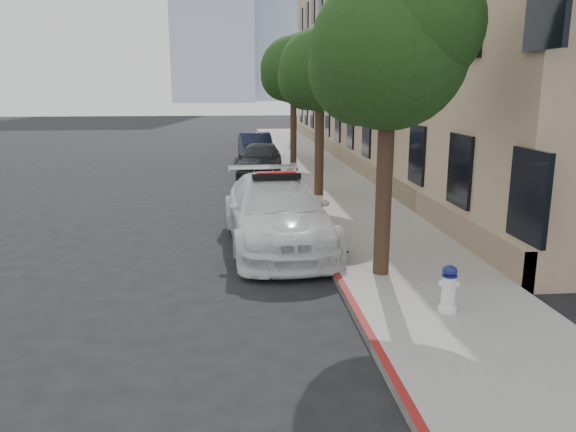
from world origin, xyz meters
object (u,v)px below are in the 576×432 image
at_px(parked_car_far, 256,147).
at_px(fire_hydrant, 449,289).
at_px(traffic_cone, 339,238).
at_px(police_car, 277,212).
at_px(parked_car_mid, 260,159).

bearing_deg(parked_car_far, fire_hydrant, -87.17).
height_order(fire_hydrant, traffic_cone, fire_hydrant).
relative_size(police_car, traffic_cone, 8.84).
relative_size(parked_car_far, traffic_cone, 6.67).
distance_m(parked_car_mid, parked_car_far, 4.65).
bearing_deg(traffic_cone, parked_car_mid, 95.72).
bearing_deg(police_car, fire_hydrant, -66.02).
bearing_deg(parked_car_mid, police_car, -82.75).
distance_m(police_car, parked_car_mid, 10.37).
bearing_deg(fire_hydrant, parked_car_far, 114.40).
distance_m(police_car, parked_car_far, 15.02).
height_order(police_car, parked_car_far, police_car).
xyz_separation_m(police_car, parked_car_mid, (0.10, 10.37, -0.09)).
relative_size(parked_car_mid, parked_car_far, 0.98).
relative_size(parked_car_mid, traffic_cone, 6.51).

